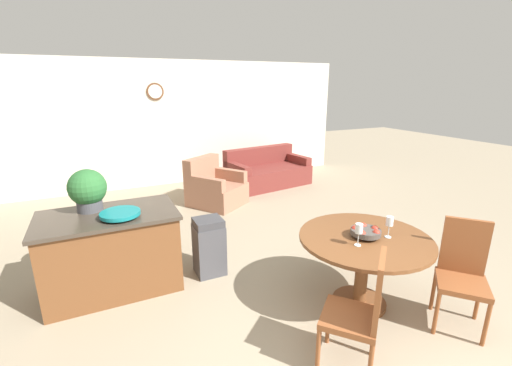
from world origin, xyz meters
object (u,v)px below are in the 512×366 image
at_px(dining_chair_near_right, 463,270).
at_px(potted_plant, 88,189).
at_px(teal_bowl, 120,214).
at_px(couch, 267,172).
at_px(armchair, 215,189).
at_px(dining_table, 364,253).
at_px(fruit_bowl, 366,232).
at_px(dining_chair_near_left, 361,309).
at_px(wine_glass_left, 359,229).
at_px(wine_glass_right, 390,222).
at_px(kitchen_island, 112,251).
at_px(trash_bin, 209,247).

bearing_deg(dining_chair_near_right, potted_plant, 12.83).
distance_m(dining_chair_near_right, teal_bowl, 3.35).
relative_size(couch, armchair, 1.58).
xyz_separation_m(couch, armchair, (-1.48, -0.74, 0.01)).
bearing_deg(potted_plant, dining_table, -33.28).
distance_m(dining_table, couch, 4.45).
height_order(fruit_bowl, potted_plant, potted_plant).
height_order(dining_chair_near_left, wine_glass_left, dining_chair_near_left).
height_order(wine_glass_right, kitchen_island, wine_glass_right).
height_order(dining_chair_near_right, wine_glass_left, dining_chair_near_right).
distance_m(teal_bowl, armchair, 3.00).
relative_size(dining_table, fruit_bowl, 4.44).
xyz_separation_m(dining_table, wine_glass_left, (-0.19, -0.11, 0.33)).
distance_m(dining_chair_near_left, kitchen_island, 2.63).
bearing_deg(kitchen_island, dining_chair_near_right, -34.56).
bearing_deg(kitchen_island, dining_chair_near_left, -50.89).
height_order(dining_chair_near_right, wine_glass_right, dining_chair_near_right).
bearing_deg(armchair, teal_bowl, -161.58).
bearing_deg(fruit_bowl, wine_glass_right, -27.22).
xyz_separation_m(kitchen_island, armchair, (1.90, 2.16, -0.15)).
bearing_deg(wine_glass_right, potted_plant, 147.18).
height_order(trash_bin, armchair, armchair).
bearing_deg(wine_glass_right, dining_chair_near_left, -145.72).
bearing_deg(couch, armchair, -162.07).
height_order(dining_chair_near_left, dining_chair_near_right, same).
xyz_separation_m(dining_chair_near_left, teal_bowl, (-1.54, 1.88, 0.38)).
relative_size(dining_chair_near_left, couch, 0.53).
height_order(wine_glass_left, armchair, wine_glass_left).
xyz_separation_m(dining_chair_near_right, trash_bin, (-1.85, 1.85, -0.21)).
height_order(fruit_bowl, kitchen_island, kitchen_island).
xyz_separation_m(fruit_bowl, teal_bowl, (-2.14, 1.23, 0.11)).
xyz_separation_m(wine_glass_right, trash_bin, (-1.41, 1.35, -0.57)).
height_order(dining_table, trash_bin, dining_table).
xyz_separation_m(potted_plant, armchair, (2.06, 1.97, -0.83)).
distance_m(dining_table, potted_plant, 2.94).
relative_size(dining_chair_near_left, kitchen_island, 0.72).
height_order(dining_table, kitchen_island, kitchen_island).
bearing_deg(trash_bin, kitchen_island, 171.95).
height_order(potted_plant, couch, potted_plant).
relative_size(dining_table, trash_bin, 1.86).
distance_m(dining_chair_near_right, potted_plant, 3.81).
xyz_separation_m(teal_bowl, potted_plant, (-0.28, 0.35, 0.20)).
xyz_separation_m(dining_chair_near_left, trash_bin, (-0.61, 1.89, -0.21)).
xyz_separation_m(dining_chair_near_left, kitchen_island, (-1.66, 2.04, -0.10)).
bearing_deg(dining_chair_near_left, dining_table, 5.33).
xyz_separation_m(kitchen_island, teal_bowl, (0.12, -0.17, 0.48)).
height_order(dining_table, wine_glass_right, wine_glass_right).
bearing_deg(potted_plant, dining_chair_near_right, -35.56).
xyz_separation_m(dining_chair_near_left, wine_glass_left, (0.41, 0.53, 0.37)).
bearing_deg(dining_chair_near_left, wine_glass_left, 10.99).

